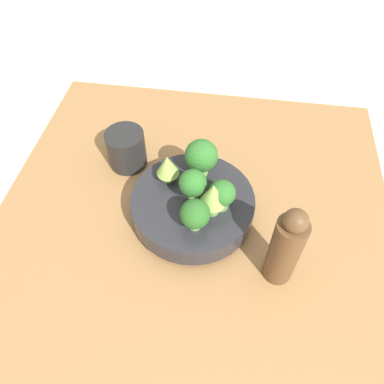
# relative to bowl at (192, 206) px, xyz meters

# --- Properties ---
(ground_plane) EXTENTS (6.00, 6.00, 0.00)m
(ground_plane) POSITION_rel_bowl_xyz_m (-0.00, 0.03, -0.08)
(ground_plane) COLOR beige
(table) EXTENTS (0.83, 0.89, 0.05)m
(table) POSITION_rel_bowl_xyz_m (-0.00, 0.03, -0.06)
(table) COLOR #9E7042
(table) RESTS_ON ground_plane
(bowl) EXTENTS (0.25, 0.25, 0.06)m
(bowl) POSITION_rel_bowl_xyz_m (0.00, 0.00, 0.00)
(bowl) COLOR #28282D
(bowl) RESTS_ON table
(broccoli_floret_center) EXTENTS (0.05, 0.05, 0.07)m
(broccoli_floret_center) POSITION_rel_bowl_xyz_m (0.00, 0.00, 0.07)
(broccoli_floret_center) COLOR #7AB256
(broccoli_floret_center) RESTS_ON bowl
(broccoli_floret_left) EXTENTS (0.05, 0.05, 0.07)m
(broccoli_floret_left) POSITION_rel_bowl_xyz_m (-0.06, 0.01, 0.06)
(broccoli_floret_left) COLOR #609347
(broccoli_floret_left) RESTS_ON bowl
(broccoli_floret_back) EXTENTS (0.06, 0.06, 0.07)m
(broccoli_floret_back) POSITION_rel_bowl_xyz_m (-0.02, 0.07, 0.06)
(broccoli_floret_back) COLOR #7AB256
(broccoli_floret_back) RESTS_ON bowl
(romanesco_piece_far) EXTENTS (0.05, 0.05, 0.08)m
(romanesco_piece_far) POSITION_rel_bowl_xyz_m (-0.04, 0.03, 0.07)
(romanesco_piece_far) COLOR #6BA34C
(romanesco_piece_far) RESTS_ON bowl
(broccoli_floret_front) EXTENTS (0.07, 0.07, 0.08)m
(broccoli_floret_front) POSITION_rel_bowl_xyz_m (-0.01, -0.07, 0.07)
(broccoli_floret_front) COLOR #7AB256
(broccoli_floret_front) RESTS_ON bowl
(romanesco_piece_near) EXTENTS (0.05, 0.05, 0.07)m
(romanesco_piece_near) POSITION_rel_bowl_xyz_m (0.05, -0.04, 0.07)
(romanesco_piece_near) COLOR #7AB256
(romanesco_piece_near) RESTS_ON bowl
(cup) EXTENTS (0.09, 0.09, 0.09)m
(cup) POSITION_rel_bowl_xyz_m (0.17, -0.13, 0.01)
(cup) COLOR black
(cup) RESTS_ON table
(pepper_mill) EXTENTS (0.05, 0.05, 0.19)m
(pepper_mill) POSITION_rel_bowl_xyz_m (-0.18, 0.10, 0.06)
(pepper_mill) COLOR brown
(pepper_mill) RESTS_ON table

